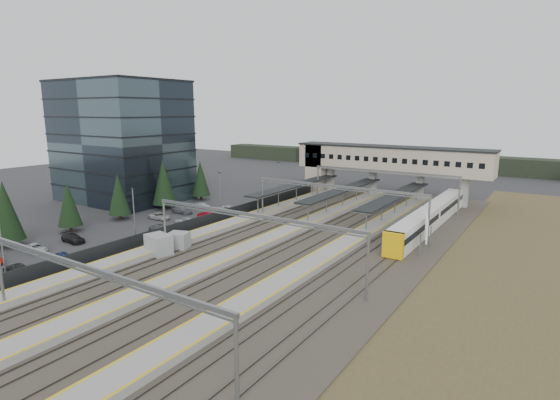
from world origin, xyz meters
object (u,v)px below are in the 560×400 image
Objects in this scene: relay_cabin_far at (179,241)px; footbridge at (377,161)px; relay_cabin_near at (159,245)px; billboard at (426,229)px; office_building at (122,141)px; train at (430,217)px.

footbridge is (9.26, 48.08, 6.76)m from relay_cabin_far.
billboard is (28.55, 19.82, 1.90)m from relay_cabin_near.
footbridge is at bearing 34.47° from office_building.
relay_cabin_near is (34.10, -21.27, -10.81)m from office_building.
train is at bearing 10.58° from office_building.
relay_cabin_far is 32.82m from billboard.
train is at bearing -49.06° from footbridge.
office_building is 4.32× the size of billboard.
footbridge reaches higher than relay_cabin_near.
relay_cabin_near is 41.54m from train.
footbridge is (9.60, 51.27, 6.55)m from relay_cabin_near.
office_building is at bearing 152.29° from relay_cabin_far.
footbridge is 37.02m from billboard.
office_building is 53.18m from footbridge.
billboard reaches higher than train.
relay_cabin_near is 0.09× the size of footbridge.
footbridge is at bearing 79.40° from relay_cabin_near.
office_building is at bearing 148.04° from relay_cabin_near.
relay_cabin_far is 0.08× the size of footbridge.
footbridge reaches higher than relay_cabin_far.
train is at bearing 48.89° from relay_cabin_far.
office_building is 41.63m from relay_cabin_near.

